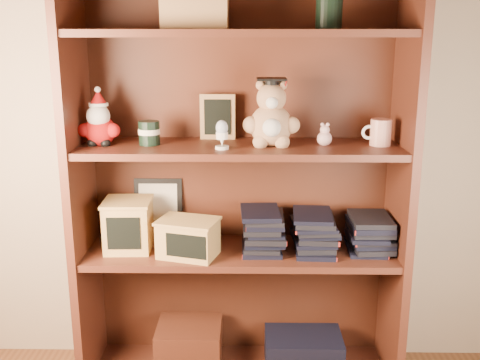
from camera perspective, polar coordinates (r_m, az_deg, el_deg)
The scene contains 16 objects.
bookcase at distance 2.10m, azimuth -0.05°, elevation -0.74°, with size 1.20×0.35×1.60m.
shelf_lower at distance 2.13m, azimuth -0.00°, elevation -7.37°, with size 1.14×0.33×0.02m.
shelf_upper at distance 2.01m, azimuth -0.00°, elevation 3.23°, with size 1.14×0.33×0.02m.
santa_plush at distance 2.06m, azimuth -14.10°, elevation 5.61°, with size 0.15×0.11×0.21m.
teachers_tin at distance 2.03m, azimuth -9.20°, elevation 4.77°, with size 0.08×0.08×0.09m.
chalkboard_plaque at distance 2.11m, azimuth -2.29°, elevation 6.36°, with size 0.13×0.07×0.17m.
egg_cup at distance 1.93m, azimuth -1.85°, elevation 4.73°, with size 0.05×0.05×0.10m.
grad_teddy_bear at distance 1.99m, azimuth 3.19°, elevation 6.15°, with size 0.20×0.17×0.24m.
pink_figurine at distance 2.02m, azimuth 8.58°, elevation 4.39°, with size 0.05×0.05×0.08m.
teacher_mug at distance 2.06m, azimuth 14.05°, elevation 4.72°, with size 0.11×0.08×0.09m.
certificate_frame at distance 2.24m, azimuth -8.29°, elevation -2.83°, with size 0.19×0.05×0.24m.
treats_box at distance 2.14m, azimuth -11.28°, elevation -4.45°, with size 0.18×0.18×0.19m.
pencils_box at distance 2.05m, azimuth -5.29°, elevation -5.85°, with size 0.24×0.20×0.14m.
book_stack_left at distance 2.10m, azimuth 2.32°, elevation -5.24°, with size 0.14×0.20×0.14m.
book_stack_mid at distance 2.11m, azimuth 7.58°, elevation -5.23°, with size 0.14×0.20×0.14m.
book_stack_right at distance 2.15m, azimuth 12.90°, elevation -5.37°, with size 0.14×0.20×0.13m.
Camera 1 is at (-0.05, -0.67, 1.34)m, focal length 42.00 mm.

